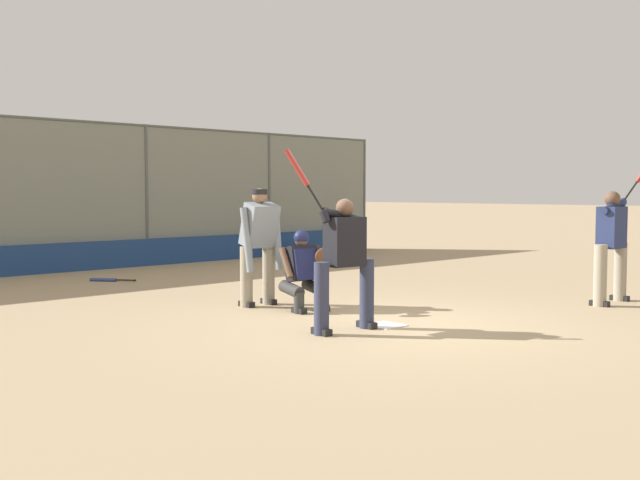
{
  "coord_description": "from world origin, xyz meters",
  "views": [
    {
      "loc": [
        7.02,
        6.29,
        1.7
      ],
      "look_at": [
        0.19,
        -1.0,
        1.05
      ],
      "focal_mm": 42.0,
      "sensor_mm": 36.0,
      "label": 1
    }
  ],
  "objects_px": {
    "batter_on_deck": "(612,242)",
    "equipment_bag_dugout_side": "(303,251)",
    "batter_at_plate": "(344,259)",
    "catcher_behind_plate": "(305,269)",
    "umpire_home": "(259,243)",
    "spare_bat_near_backstop": "(107,280)"
  },
  "relations": [
    {
      "from": "umpire_home",
      "to": "equipment_bag_dugout_side",
      "type": "height_order",
      "value": "umpire_home"
    },
    {
      "from": "batter_at_plate",
      "to": "catcher_behind_plate",
      "type": "distance_m",
      "value": 1.69
    },
    {
      "from": "batter_at_plate",
      "to": "umpire_home",
      "type": "distance_m",
      "value": 2.35
    },
    {
      "from": "catcher_behind_plate",
      "to": "spare_bat_near_backstop",
      "type": "xyz_separation_m",
      "value": [
        0.43,
        -5.12,
        -0.56
      ]
    },
    {
      "from": "batter_on_deck",
      "to": "catcher_behind_plate",
      "type": "bearing_deg",
      "value": 141.5
    },
    {
      "from": "batter_at_plate",
      "to": "catcher_behind_plate",
      "type": "bearing_deg",
      "value": -110.85
    },
    {
      "from": "batter_on_deck",
      "to": "spare_bat_near_backstop",
      "type": "xyz_separation_m",
      "value": [
        4.28,
        -7.78,
        -0.9
      ]
    },
    {
      "from": "batter_on_deck",
      "to": "spare_bat_near_backstop",
      "type": "distance_m",
      "value": 8.93
    },
    {
      "from": "catcher_behind_plate",
      "to": "equipment_bag_dugout_side",
      "type": "xyz_separation_m",
      "value": [
        -5.67,
        -6.39,
        -0.44
      ]
    },
    {
      "from": "catcher_behind_plate",
      "to": "umpire_home",
      "type": "bearing_deg",
      "value": -68.38
    },
    {
      "from": "umpire_home",
      "to": "catcher_behind_plate",
      "type": "bearing_deg",
      "value": 105.63
    },
    {
      "from": "catcher_behind_plate",
      "to": "batter_on_deck",
      "type": "distance_m",
      "value": 4.7
    },
    {
      "from": "catcher_behind_plate",
      "to": "batter_at_plate",
      "type": "bearing_deg",
      "value": 72.73
    },
    {
      "from": "batter_at_plate",
      "to": "batter_on_deck",
      "type": "height_order",
      "value": "batter_on_deck"
    },
    {
      "from": "batter_on_deck",
      "to": "spare_bat_near_backstop",
      "type": "bearing_deg",
      "value": 114.97
    },
    {
      "from": "batter_on_deck",
      "to": "equipment_bag_dugout_side",
      "type": "distance_m",
      "value": 9.26
    },
    {
      "from": "catcher_behind_plate",
      "to": "spare_bat_near_backstop",
      "type": "height_order",
      "value": "catcher_behind_plate"
    },
    {
      "from": "catcher_behind_plate",
      "to": "umpire_home",
      "type": "xyz_separation_m",
      "value": [
        0.19,
        -0.79,
        0.34
      ]
    },
    {
      "from": "batter_at_plate",
      "to": "batter_on_deck",
      "type": "distance_m",
      "value": 4.71
    },
    {
      "from": "batter_at_plate",
      "to": "spare_bat_near_backstop",
      "type": "distance_m",
      "value": 6.69
    },
    {
      "from": "batter_on_deck",
      "to": "equipment_bag_dugout_side",
      "type": "xyz_separation_m",
      "value": [
        -1.82,
        -9.05,
        -0.77
      ]
    },
    {
      "from": "equipment_bag_dugout_side",
      "to": "umpire_home",
      "type": "bearing_deg",
      "value": 43.66
    }
  ]
}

